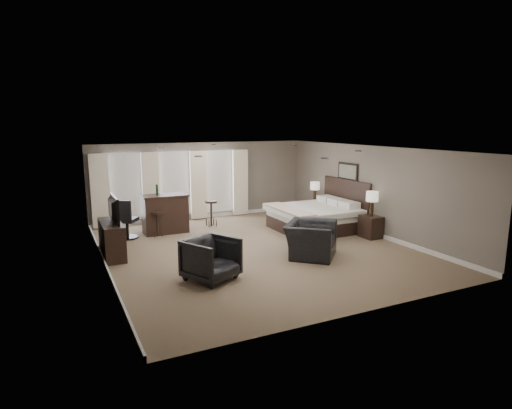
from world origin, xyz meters
name	(u,v)px	position (x,y,z in m)	size (l,w,h in m)	color
room	(256,200)	(0.00, 0.00, 1.30)	(7.60, 8.60, 2.64)	brown
window_bay	(175,186)	(-1.00, 4.11, 1.20)	(5.25, 0.20, 2.30)	silver
bed	(317,206)	(2.58, 1.06, 0.75)	(2.37, 2.26, 1.51)	silver
nightstand_near	(371,227)	(3.47, -0.39, 0.32)	(0.48, 0.58, 0.63)	black
nightstand_far	(314,210)	(3.47, 2.51, 0.30)	(0.44, 0.54, 0.59)	black
lamp_near	(372,204)	(3.47, -0.39, 0.99)	(0.34, 0.34, 0.70)	beige
lamp_far	(315,192)	(3.47, 2.51, 0.93)	(0.32, 0.32, 0.67)	beige
wall_art	(348,172)	(3.70, 1.06, 1.75)	(0.04, 0.96, 0.56)	slate
dresser	(112,239)	(-3.45, 0.99, 0.43)	(0.48, 1.48, 0.86)	black
tv	(111,219)	(-3.45, 0.99, 0.93)	(1.12, 0.65, 0.15)	black
armchair_near	(311,234)	(0.96, -1.12, 0.56)	(1.29, 0.84, 1.13)	black
armchair_far	(211,257)	(-1.81, -1.60, 0.49)	(0.95, 0.89, 0.98)	black
bar_counter	(165,214)	(-1.69, 2.73, 0.58)	(1.33, 0.69, 1.16)	black
bar_stool_left	(157,224)	(-2.00, 2.42, 0.37)	(0.35, 0.35, 0.73)	black
bar_stool_right	(211,213)	(-0.16, 2.94, 0.41)	(0.39, 0.39, 0.82)	black
desk_chair	(127,219)	(-2.83, 2.56, 0.57)	(0.58, 0.58, 1.15)	black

